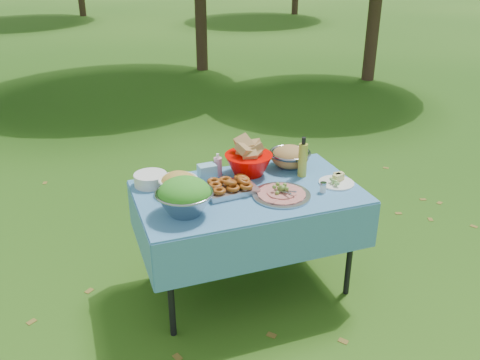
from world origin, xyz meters
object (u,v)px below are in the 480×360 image
object	(u,v)px
plate_stack	(151,179)
pasta_bowl_steel	(290,156)
bread_bowl	(249,159)
oil_bottle	(303,157)
salad_bowl	(185,196)
charcuterie_platter	(282,190)
picnic_table	(248,240)

from	to	relation	value
plate_stack	pasta_bowl_steel	world-z (taller)	pasta_bowl_steel
bread_bowl	oil_bottle	size ratio (longest dim) A/B	1.17
salad_bowl	charcuterie_platter	bearing A→B (deg)	1.27
oil_bottle	picnic_table	bearing A→B (deg)	-167.94
salad_bowl	plate_stack	size ratio (longest dim) A/B	1.57
oil_bottle	plate_stack	bearing A→B (deg)	168.35
picnic_table	salad_bowl	xyz separation A→B (m)	(-0.47, -0.16, 0.49)
picnic_table	oil_bottle	world-z (taller)	oil_bottle
pasta_bowl_steel	oil_bottle	bearing A→B (deg)	-86.02
picnic_table	bread_bowl	bearing A→B (deg)	69.16
salad_bowl	bread_bowl	size ratio (longest dim) A/B	1.03
bread_bowl	pasta_bowl_steel	world-z (taller)	bread_bowl
charcuterie_platter	oil_bottle	size ratio (longest dim) A/B	1.32
plate_stack	charcuterie_platter	size ratio (longest dim) A/B	0.58
charcuterie_platter	oil_bottle	world-z (taller)	oil_bottle
salad_bowl	pasta_bowl_steel	world-z (taller)	salad_bowl
charcuterie_platter	oil_bottle	xyz separation A→B (m)	(0.26, 0.24, 0.10)
pasta_bowl_steel	oil_bottle	distance (m)	0.19
bread_bowl	oil_bottle	distance (m)	0.38
bread_bowl	pasta_bowl_steel	xyz separation A→B (m)	(0.33, 0.02, -0.03)
salad_bowl	charcuterie_platter	size ratio (longest dim) A/B	0.92
picnic_table	bread_bowl	world-z (taller)	bread_bowl
bread_bowl	oil_bottle	xyz separation A→B (m)	(0.34, -0.16, 0.03)
plate_stack	charcuterie_platter	bearing A→B (deg)	-30.66
picnic_table	salad_bowl	bearing A→B (deg)	-160.95
picnic_table	bread_bowl	size ratio (longest dim) A/B	4.35
salad_bowl	charcuterie_platter	world-z (taller)	salad_bowl
picnic_table	plate_stack	distance (m)	0.79
picnic_table	pasta_bowl_steel	distance (m)	0.68
bread_bowl	picnic_table	bearing A→B (deg)	-110.84
bread_bowl	charcuterie_platter	bearing A→B (deg)	-79.14
picnic_table	plate_stack	world-z (taller)	plate_stack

